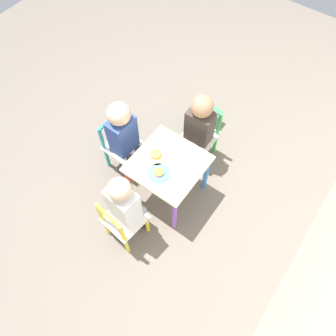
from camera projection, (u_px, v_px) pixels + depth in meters
ground_plane at (168, 192)px, 2.68m from camera, size 6.00×6.00×0.00m
kids_table at (168, 169)px, 2.36m from camera, size 0.49×0.49×0.45m
chair_teal at (121, 145)px, 2.62m from camera, size 0.27×0.27×0.51m
chair_yellow at (123, 221)px, 2.29m from camera, size 0.29×0.29×0.51m
chair_green at (201, 135)px, 2.67m from camera, size 0.27×0.27×0.51m
child_front at (124, 134)px, 2.42m from camera, size 0.20×0.22×0.75m
child_right at (126, 204)px, 2.15m from camera, size 0.22×0.21×0.75m
child_left at (199, 126)px, 2.48m from camera, size 0.22×0.20×0.72m
plate_front at (156, 155)px, 2.32m from camera, size 0.18×0.18×0.03m
plate_right at (159, 173)px, 2.24m from camera, size 0.16×0.16×0.03m
storage_bin at (206, 121)px, 2.96m from camera, size 0.26×0.18×0.15m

